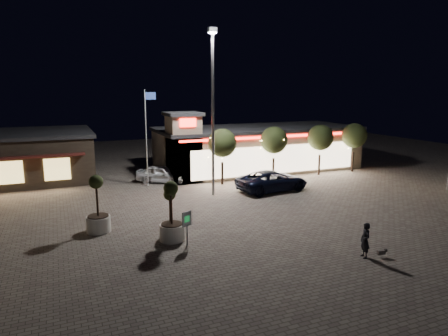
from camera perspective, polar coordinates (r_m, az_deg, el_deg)
name	(u,v)px	position (r m, az deg, el deg)	size (l,w,h in m)	color
ground	(232,232)	(23.17, 1.10, -9.11)	(90.00, 90.00, 0.00)	#72685C
retail_building	(254,148)	(40.53, 4.33, 2.90)	(20.40, 8.40, 6.10)	tan
floodlight_pole	(213,103)	(29.90, -1.61, 9.24)	(0.60, 0.40, 12.38)	gray
flagpole	(147,130)	(33.73, -10.93, 5.39)	(0.95, 0.10, 8.00)	white
string_tree_a	(222,143)	(33.71, -0.25, 3.57)	(2.42, 2.42, 4.79)	#332319
string_tree_b	(274,140)	(35.92, 7.15, 3.95)	(2.42, 2.42, 4.79)	#332319
string_tree_c	(320,138)	(38.64, 13.60, 4.23)	(2.42, 2.42, 4.79)	#332319
string_tree_d	(354,136)	(41.14, 18.11, 4.40)	(2.42, 2.42, 4.79)	#332319
pickup_truck	(272,181)	(32.26, 6.94, -1.81)	(2.74, 5.94, 1.65)	black
white_sedan	(162,174)	(35.27, -8.90, -0.87)	(1.77, 4.39, 1.50)	silver
pedestrian	(365,240)	(20.71, 19.52, -9.73)	(0.64, 0.42, 1.74)	black
dog	(383,252)	(21.25, 21.72, -11.03)	(0.55, 0.23, 0.29)	#59514C
planter_left	(98,214)	(24.00, -17.56, -6.33)	(1.35, 1.35, 3.33)	white
planter_mid	(172,222)	(21.81, -7.48, -7.69)	(1.34, 1.34, 3.29)	white
planter_right	(170,223)	(22.24, -7.66, -7.73)	(1.13, 1.13, 2.79)	white
valet_sign	(187,222)	(20.92, -5.32, -7.66)	(0.58, 0.30, 1.85)	gray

